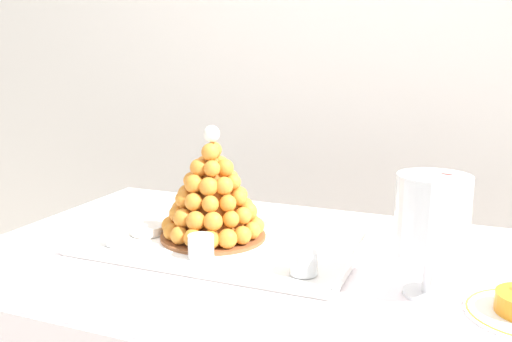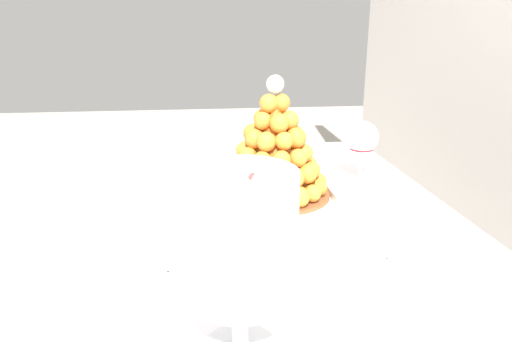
% 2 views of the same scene
% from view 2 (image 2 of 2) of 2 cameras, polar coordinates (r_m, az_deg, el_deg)
% --- Properties ---
extents(buffet_table, '(1.59, 0.85, 0.78)m').
position_cam_2_polar(buffet_table, '(0.87, 2.04, -17.37)').
color(buffet_table, brown).
rests_on(buffet_table, ground_plane).
extents(serving_tray, '(0.63, 0.36, 0.02)m').
position_cam_2_polar(serving_tray, '(1.03, 0.08, -4.06)').
color(serving_tray, white).
rests_on(serving_tray, buffet_table).
extents(croquembouche, '(0.25, 0.25, 0.27)m').
position_cam_2_polar(croquembouche, '(1.04, 2.23, 2.31)').
color(croquembouche, brown).
rests_on(croquembouche, serving_tray).
extents(dessert_cup_left, '(0.05, 0.05, 0.05)m').
position_cam_2_polar(dessert_cup_left, '(1.23, -5.01, 0.73)').
color(dessert_cup_left, silver).
rests_on(dessert_cup_left, serving_tray).
extents(dessert_cup_mid_left, '(0.06, 0.06, 0.05)m').
position_cam_2_polar(dessert_cup_mid_left, '(1.02, -4.72, -2.77)').
color(dessert_cup_mid_left, silver).
rests_on(dessert_cup_mid_left, serving_tray).
extents(dessert_cup_centre, '(0.06, 0.06, 0.05)m').
position_cam_2_polar(dessert_cup_centre, '(0.80, -4.13, -8.70)').
color(dessert_cup_centre, silver).
rests_on(dessert_cup_centre, serving_tray).
extents(creme_brulee_ramekin, '(0.08, 0.08, 0.02)m').
position_cam_2_polar(creme_brulee_ramekin, '(1.22, -0.53, 0.15)').
color(creme_brulee_ramekin, white).
rests_on(creme_brulee_ramekin, serving_tray).
extents(macaron_goblet, '(0.13, 0.13, 0.24)m').
position_cam_2_polar(macaron_goblet, '(0.53, -2.10, -8.04)').
color(macaron_goblet, white).
rests_on(macaron_goblet, buffet_table).
extents(wine_glass, '(0.08, 0.08, 0.15)m').
position_cam_2_polar(wine_glass, '(1.20, 12.89, 3.82)').
color(wine_glass, silver).
rests_on(wine_glass, buffet_table).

